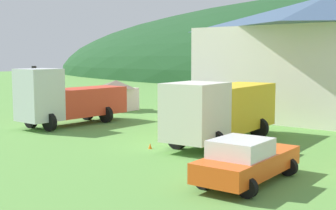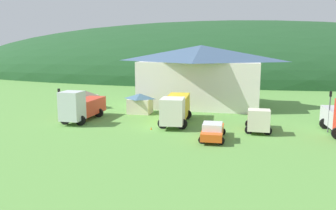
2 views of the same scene
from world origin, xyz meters
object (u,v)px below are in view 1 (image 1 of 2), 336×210
object	(u,v)px
depot_building	(330,55)
service_pickup_orange	(247,160)
play_shed_cream	(187,103)
play_shed_pink	(116,95)
heavy_rig_striped	(221,109)
tow_truck_silver	(66,99)
traffic_cone_near_pickup	(150,149)
traffic_light_west	(35,88)

from	to	relation	value
depot_building	service_pickup_orange	world-z (taller)	depot_building
depot_building	play_shed_cream	bearing A→B (deg)	-130.91
play_shed_pink	heavy_rig_striped	size ratio (longest dim) A/B	0.36
play_shed_pink	depot_building	bearing A→B (deg)	21.04
service_pickup_orange	tow_truck_silver	bearing A→B (deg)	-108.51
play_shed_cream	service_pickup_orange	bearing A→B (deg)	-45.29
heavy_rig_striped	play_shed_cream	bearing A→B (deg)	-134.60
play_shed_pink	service_pickup_orange	distance (m)	22.88
depot_building	play_shed_cream	world-z (taller)	depot_building
depot_building	heavy_rig_striped	xyz separation A→B (m)	(-1.01, -12.63, -2.71)
play_shed_pink	traffic_cone_near_pickup	world-z (taller)	play_shed_pink
play_shed_pink	service_pickup_orange	bearing A→B (deg)	-33.06
depot_building	play_shed_pink	xyz separation A→B (m)	(-15.43, -5.93, -3.23)
depot_building	service_pickup_orange	size ratio (longest dim) A/B	3.49
service_pickup_orange	traffic_cone_near_pickup	size ratio (longest dim) A/B	9.35
play_shed_cream	tow_truck_silver	distance (m)	7.98
play_shed_pink	tow_truck_silver	distance (m)	8.72
traffic_cone_near_pickup	play_shed_cream	bearing A→B (deg)	115.13
heavy_rig_striped	traffic_light_west	world-z (taller)	traffic_light_west
traffic_cone_near_pickup	heavy_rig_striped	bearing A→B (deg)	61.14
depot_building	service_pickup_orange	distance (m)	19.15
play_shed_pink	heavy_rig_striped	world-z (taller)	heavy_rig_striped
tow_truck_silver	service_pickup_orange	world-z (taller)	tow_truck_silver
heavy_rig_striped	traffic_light_west	size ratio (longest dim) A/B	2.26
play_shed_pink	traffic_cone_near_pickup	size ratio (longest dim) A/B	5.78
service_pickup_orange	depot_building	bearing A→B (deg)	-170.89
play_shed_cream	traffic_light_west	bearing A→B (deg)	-137.56
tow_truck_silver	traffic_cone_near_pickup	distance (m)	9.43
tow_truck_silver	traffic_light_west	distance (m)	2.52
tow_truck_silver	heavy_rig_striped	size ratio (longest dim) A/B	0.87
service_pickup_orange	play_shed_pink	bearing A→B (deg)	-125.44
traffic_light_west	traffic_cone_near_pickup	xyz separation A→B (m)	(11.34, -1.41, -2.37)
tow_truck_silver	traffic_cone_near_pickup	xyz separation A→B (m)	(9.01, -2.16, -1.76)
play_shed_cream	service_pickup_orange	xyz separation A→B (m)	(10.51, -10.61, -0.51)
heavy_rig_striped	tow_truck_silver	bearing A→B (deg)	-87.99
play_shed_pink	traffic_light_west	world-z (taller)	traffic_light_west
depot_building	play_shed_pink	world-z (taller)	depot_building
play_shed_pink	heavy_rig_striped	distance (m)	15.91
play_shed_cream	play_shed_pink	world-z (taller)	play_shed_cream
service_pickup_orange	heavy_rig_striped	bearing A→B (deg)	-142.97
traffic_light_west	play_shed_cream	bearing A→B (deg)	42.44
play_shed_cream	service_pickup_orange	world-z (taller)	play_shed_cream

